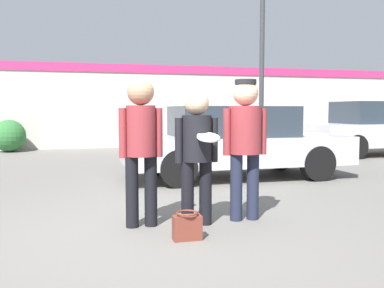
{
  "coord_description": "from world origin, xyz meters",
  "views": [
    {
      "loc": [
        -0.97,
        -4.85,
        1.36
      ],
      "look_at": [
        0.39,
        0.16,
        0.95
      ],
      "focal_mm": 40.0,
      "sensor_mm": 36.0,
      "label": 1
    }
  ],
  "objects_px": {
    "parked_car_far": "(379,128)",
    "shrub": "(9,136)",
    "parked_car_near": "(234,142)",
    "person_middle_with_frisbee": "(197,146)",
    "street_lamp": "(272,17)",
    "person_right": "(245,135)",
    "person_left": "(141,139)",
    "handbag": "(187,226)"
  },
  "relations": [
    {
      "from": "street_lamp",
      "to": "shrub",
      "type": "xyz_separation_m",
      "value": [
        -6.89,
        4.9,
        -3.15
      ]
    },
    {
      "from": "person_middle_with_frisbee",
      "to": "shrub",
      "type": "distance_m",
      "value": 10.7
    },
    {
      "from": "shrub",
      "to": "parked_car_far",
      "type": "bearing_deg",
      "value": -19.37
    },
    {
      "from": "person_left",
      "to": "handbag",
      "type": "bearing_deg",
      "value": -59.24
    },
    {
      "from": "person_right",
      "to": "handbag",
      "type": "bearing_deg",
      "value": -145.52
    },
    {
      "from": "parked_car_far",
      "to": "person_left",
      "type": "bearing_deg",
      "value": -143.11
    },
    {
      "from": "person_middle_with_frisbee",
      "to": "shrub",
      "type": "height_order",
      "value": "person_middle_with_frisbee"
    },
    {
      "from": "person_left",
      "to": "street_lamp",
      "type": "height_order",
      "value": "street_lamp"
    },
    {
      "from": "person_right",
      "to": "street_lamp",
      "type": "relative_size",
      "value": 0.29
    },
    {
      "from": "person_left",
      "to": "person_right",
      "type": "distance_m",
      "value": 1.28
    },
    {
      "from": "parked_car_far",
      "to": "shrub",
      "type": "bearing_deg",
      "value": 160.63
    },
    {
      "from": "person_middle_with_frisbee",
      "to": "parked_car_far",
      "type": "height_order",
      "value": "parked_car_far"
    },
    {
      "from": "person_middle_with_frisbee",
      "to": "parked_car_far",
      "type": "relative_size",
      "value": 0.35
    },
    {
      "from": "person_middle_with_frisbee",
      "to": "handbag",
      "type": "bearing_deg",
      "value": -115.45
    },
    {
      "from": "handbag",
      "to": "person_left",
      "type": "bearing_deg",
      "value": 120.76
    },
    {
      "from": "person_left",
      "to": "person_middle_with_frisbee",
      "type": "bearing_deg",
      "value": -9.64
    },
    {
      "from": "parked_car_near",
      "to": "parked_car_far",
      "type": "relative_size",
      "value": 0.97
    },
    {
      "from": "person_left",
      "to": "handbag",
      "type": "distance_m",
      "value": 1.16
    },
    {
      "from": "parked_car_near",
      "to": "parked_car_far",
      "type": "xyz_separation_m",
      "value": [
        5.83,
        2.99,
        0.08
      ]
    },
    {
      "from": "person_middle_with_frisbee",
      "to": "parked_car_near",
      "type": "bearing_deg",
      "value": 62.29
    },
    {
      "from": "person_right",
      "to": "parked_car_near",
      "type": "bearing_deg",
      "value": 71.39
    },
    {
      "from": "parked_car_far",
      "to": "shrub",
      "type": "distance_m",
      "value": 11.67
    },
    {
      "from": "person_left",
      "to": "parked_car_far",
      "type": "xyz_separation_m",
      "value": [
        8.17,
        6.13,
        -0.23
      ]
    },
    {
      "from": "shrub",
      "to": "handbag",
      "type": "relative_size",
      "value": 3.5
    },
    {
      "from": "person_left",
      "to": "handbag",
      "type": "relative_size",
      "value": 5.75
    },
    {
      "from": "parked_car_far",
      "to": "street_lamp",
      "type": "relative_size",
      "value": 0.77
    },
    {
      "from": "parked_car_near",
      "to": "street_lamp",
      "type": "distance_m",
      "value": 3.93
    },
    {
      "from": "person_left",
      "to": "person_right",
      "type": "relative_size",
      "value": 1.0
    },
    {
      "from": "person_middle_with_frisbee",
      "to": "parked_car_near",
      "type": "relative_size",
      "value": 0.36
    },
    {
      "from": "person_middle_with_frisbee",
      "to": "person_left",
      "type": "bearing_deg",
      "value": 170.36
    },
    {
      "from": "person_right",
      "to": "parked_car_near",
      "type": "distance_m",
      "value": 3.36
    },
    {
      "from": "parked_car_near",
      "to": "parked_car_far",
      "type": "distance_m",
      "value": 6.55
    },
    {
      "from": "person_left",
      "to": "person_middle_with_frisbee",
      "type": "relative_size",
      "value": 1.09
    },
    {
      "from": "parked_car_far",
      "to": "person_right",
      "type": "bearing_deg",
      "value": -138.19
    },
    {
      "from": "shrub",
      "to": "handbag",
      "type": "xyz_separation_m",
      "value": [
        3.22,
        -10.65,
        -0.38
      ]
    },
    {
      "from": "person_middle_with_frisbee",
      "to": "parked_car_near",
      "type": "xyz_separation_m",
      "value": [
        1.71,
        3.25,
        -0.21
      ]
    },
    {
      "from": "parked_car_far",
      "to": "shrub",
      "type": "height_order",
      "value": "parked_car_far"
    },
    {
      "from": "parked_car_near",
      "to": "street_lamp",
      "type": "relative_size",
      "value": 0.74
    },
    {
      "from": "parked_car_far",
      "to": "handbag",
      "type": "distance_m",
      "value": 10.35
    },
    {
      "from": "person_left",
      "to": "shrub",
      "type": "height_order",
      "value": "person_left"
    },
    {
      "from": "street_lamp",
      "to": "shrub",
      "type": "height_order",
      "value": "street_lamp"
    },
    {
      "from": "shrub",
      "to": "parked_car_near",
      "type": "bearing_deg",
      "value": -52.95
    }
  ]
}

